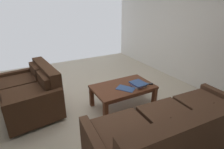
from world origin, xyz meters
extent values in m
cube|color=beige|center=(0.00, 0.00, 0.00)|extent=(4.85, 5.78, 0.01)
cube|color=white|center=(-2.43, 0.00, 1.45)|extent=(0.12, 5.78, 2.90)
cylinder|color=black|center=(-1.32, 1.18, 0.03)|extent=(0.05, 0.05, 0.06)
cube|color=brown|center=(-0.43, 1.49, 0.26)|extent=(1.93, 0.96, 0.40)
cube|color=brown|center=(-1.06, 1.51, 0.51)|extent=(0.63, 0.78, 0.10)
cube|color=brown|center=(-0.44, 1.47, 0.51)|extent=(0.63, 0.78, 0.10)
cube|color=brown|center=(0.19, 1.44, 0.51)|extent=(0.63, 0.78, 0.10)
cube|color=brown|center=(-0.41, 1.86, 0.63)|extent=(1.89, 0.29, 0.44)
cube|color=brown|center=(-0.42, 1.75, 0.63)|extent=(0.57, 0.15, 0.31)
cube|color=brown|center=(0.21, 1.71, 0.63)|extent=(0.57, 0.15, 0.31)
cube|color=brown|center=(-1.43, 1.55, 0.33)|extent=(0.15, 0.86, 0.56)
cylinder|color=black|center=(1.46, -0.88, 0.03)|extent=(0.06, 0.06, 0.06)
cylinder|color=black|center=(1.35, 0.09, 0.03)|extent=(0.06, 0.06, 0.06)
cylinder|color=black|center=(0.75, -0.96, 0.03)|extent=(0.06, 0.06, 0.06)
cylinder|color=black|center=(0.63, 0.01, 0.03)|extent=(0.06, 0.06, 0.06)
cube|color=#422819|center=(1.05, -0.43, 0.24)|extent=(0.97, 1.23, 0.36)
cube|color=#422819|center=(1.10, -0.71, 0.47)|extent=(0.79, 0.61, 0.10)
cube|color=#422819|center=(1.03, -0.15, 0.47)|extent=(0.79, 0.61, 0.10)
cube|color=#422819|center=(0.69, -0.47, 0.58)|extent=(0.31, 1.15, 0.42)
cube|color=#422819|center=(0.83, -0.74, 0.58)|extent=(0.18, 0.52, 0.29)
cube|color=#422819|center=(0.77, -0.18, 0.58)|extent=(0.18, 0.52, 0.29)
cube|color=#422819|center=(1.12, -1.05, 0.31)|extent=(0.84, 0.20, 0.52)
cube|color=#422819|center=(0.97, 0.18, 0.31)|extent=(0.84, 0.20, 0.52)
cube|color=brown|center=(-0.49, 0.26, 0.40)|extent=(1.09, 0.67, 0.04)
cube|color=brown|center=(-0.49, 0.26, 0.35)|extent=(1.01, 0.60, 0.05)
cube|color=brown|center=(-0.99, -0.03, 0.19)|extent=(0.07, 0.07, 0.38)
cube|color=brown|center=(0.01, -0.03, 0.19)|extent=(0.07, 0.07, 0.38)
cube|color=brown|center=(-0.99, 0.55, 0.19)|extent=(0.07, 0.07, 0.38)
cube|color=brown|center=(0.01, 0.55, 0.19)|extent=(0.07, 0.07, 0.38)
cube|color=silver|center=(-0.73, 0.38, 0.43)|extent=(0.21, 0.24, 0.03)
cube|color=#996699|center=(-0.72, 0.39, 0.45)|extent=(0.24, 0.28, 0.02)
cube|color=#385693|center=(-0.73, 0.38, 0.47)|extent=(0.25, 0.29, 0.02)
cube|color=black|center=(-0.94, 0.42, 0.43)|extent=(0.16, 0.13, 0.02)
cube|color=#59595B|center=(-0.94, 0.42, 0.44)|extent=(0.11, 0.09, 0.00)
cube|color=#385693|center=(-0.47, 0.37, 0.42)|extent=(0.34, 0.37, 0.01)
camera|label=1|loc=(1.04, 2.64, 1.82)|focal=28.05mm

